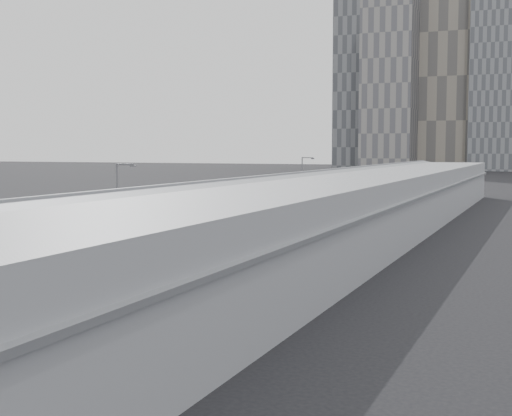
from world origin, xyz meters
The scene contains 19 objects.
sidewalk centered at (9.00, 55.00, 0.06)m, with size 10.00×170.00×0.12m, color gray.
lane_line centered at (-1.50, 55.00, 0.01)m, with size 0.12×160.00×0.02m, color gold.
depot centered at (12.99, 55.00, 3.51)m, with size 12.45×160.40×7.20m.
skyline centered at (-2.90, 324.16, 50.85)m, with size 145.00×64.00×120.00m.
bus_2 centered at (2.07, 34.55, 1.67)m, with size 3.32×13.61×3.95m.
bus_3 centered at (2.23, 49.78, 1.64)m, with size 3.28×13.41×3.89m.
bus_4 centered at (2.15, 62.42, 1.64)m, with size 4.01×13.53×3.90m.
bus_5 centered at (2.79, 76.27, 1.58)m, with size 3.60×13.00×3.75m.
bus_6 centered at (2.65, 90.07, 1.55)m, with size 2.82×12.61×3.68m.
bus_7 centered at (1.64, 102.87, 1.56)m, with size 3.44×12.81×3.70m.
bus_8 centered at (1.71, 117.11, 1.61)m, with size 2.97×13.10×3.81m.
tree_1 centered at (5.58, 30.97, 4.00)m, with size 2.43×2.43×5.24m.
tree_2 centered at (6.29, 54.34, 3.11)m, with size 1.02×1.02×3.76m.
tree_3 centered at (5.79, 76.19, 3.37)m, with size 2.03×2.03×4.41m.
tree_4 centered at (5.65, 101.02, 3.95)m, with size 2.31×2.31×5.12m.
street_lamp_near centered at (-4.39, 42.72, 4.83)m, with size 2.04×0.22×8.29m.
street_lamp_far centered at (-4.23, 93.17, 4.81)m, with size 2.04×0.22×8.26m.
shipping_container centered at (-6.19, 111.55, 1.49)m, with size 2.18×5.37×2.99m, color #123B1B.
suv centered at (-3.11, 129.97, 0.86)m, with size 2.86×6.20×1.72m, color black.
Camera 1 is at (31.16, -11.01, 9.62)m, focal length 50.00 mm.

